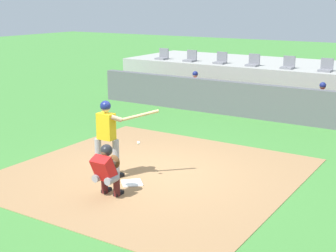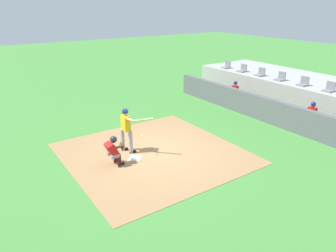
{
  "view_description": "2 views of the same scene",
  "coord_description": "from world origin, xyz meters",
  "px_view_note": "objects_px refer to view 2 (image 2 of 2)",
  "views": [
    {
      "loc": [
        6.06,
        -8.87,
        3.93
      ],
      "look_at": [
        0.0,
        0.7,
        1.0
      ],
      "focal_mm": 51.76,
      "sensor_mm": 36.0,
      "label": 1
    },
    {
      "loc": [
        9.51,
        -5.77,
        5.51
      ],
      "look_at": [
        0.0,
        0.7,
        1.0
      ],
      "focal_mm": 33.71,
      "sensor_mm": 36.0,
      "label": 2
    }
  ],
  "objects_px": {
    "dugout_player_0": "(233,92)",
    "stadium_seat_4": "(303,83)",
    "home_plate": "(135,158)",
    "stadium_seat_2": "(260,74)",
    "stadium_seat_0": "(226,66)",
    "stadium_seat_1": "(242,70)",
    "dugout_player_1": "(310,115)",
    "stadium_seat_5": "(329,89)",
    "catcher_crouched": "(114,149)",
    "stadium_seat_3": "(280,78)",
    "batter_at_plate": "(127,128)"
  },
  "relations": [
    {
      "from": "stadium_seat_1",
      "to": "stadium_seat_5",
      "type": "relative_size",
      "value": 1.0
    },
    {
      "from": "batter_at_plate",
      "to": "stadium_seat_3",
      "type": "relative_size",
      "value": 3.76
    },
    {
      "from": "home_plate",
      "to": "dugout_player_1",
      "type": "height_order",
      "value": "dugout_player_1"
    },
    {
      "from": "dugout_player_0",
      "to": "stadium_seat_2",
      "type": "distance_m",
      "value": 2.21
    },
    {
      "from": "batter_at_plate",
      "to": "stadium_seat_0",
      "type": "xyz_separation_m",
      "value": [
        -5.1,
        10.14,
        0.5
      ]
    },
    {
      "from": "catcher_crouched",
      "to": "stadium_seat_3",
      "type": "distance_m",
      "value": 11.14
    },
    {
      "from": "stadium_seat_0",
      "to": "stadium_seat_1",
      "type": "relative_size",
      "value": 1.0
    },
    {
      "from": "stadium_seat_1",
      "to": "stadium_seat_4",
      "type": "xyz_separation_m",
      "value": [
        4.33,
        0.0,
        0.0
      ]
    },
    {
      "from": "home_plate",
      "to": "stadium_seat_5",
      "type": "relative_size",
      "value": 0.92
    },
    {
      "from": "stadium_seat_5",
      "to": "stadium_seat_2",
      "type": "bearing_deg",
      "value": 180.0
    },
    {
      "from": "dugout_player_0",
      "to": "stadium_seat_5",
      "type": "bearing_deg",
      "value": 24.44
    },
    {
      "from": "stadium_seat_1",
      "to": "stadium_seat_2",
      "type": "xyz_separation_m",
      "value": [
        1.44,
        0.0,
        0.0
      ]
    },
    {
      "from": "stadium_seat_1",
      "to": "stadium_seat_5",
      "type": "xyz_separation_m",
      "value": [
        5.78,
        0.0,
        0.0
      ]
    },
    {
      "from": "catcher_crouched",
      "to": "stadium_seat_1",
      "type": "height_order",
      "value": "stadium_seat_1"
    },
    {
      "from": "stadium_seat_1",
      "to": "dugout_player_0",
      "type": "bearing_deg",
      "value": -57.41
    },
    {
      "from": "catcher_crouched",
      "to": "stadium_seat_3",
      "type": "relative_size",
      "value": 3.2
    },
    {
      "from": "home_plate",
      "to": "stadium_seat_5",
      "type": "height_order",
      "value": "stadium_seat_5"
    },
    {
      "from": "home_plate",
      "to": "dugout_player_0",
      "type": "xyz_separation_m",
      "value": [
        -3.03,
        8.14,
        0.65
      ]
    },
    {
      "from": "dugout_player_0",
      "to": "stadium_seat_3",
      "type": "distance_m",
      "value": 2.72
    },
    {
      "from": "home_plate",
      "to": "stadium_seat_1",
      "type": "distance_m",
      "value": 11.17
    },
    {
      "from": "stadium_seat_2",
      "to": "batter_at_plate",
      "type": "bearing_deg",
      "value": -77.68
    },
    {
      "from": "dugout_player_0",
      "to": "stadium_seat_4",
      "type": "xyz_separation_m",
      "value": [
        3.03,
        2.03,
        0.86
      ]
    },
    {
      "from": "stadium_seat_5",
      "to": "batter_at_plate",
      "type": "bearing_deg",
      "value": -101.79
    },
    {
      "from": "catcher_crouched",
      "to": "stadium_seat_3",
      "type": "xyz_separation_m",
      "value": [
        -1.43,
        11.01,
        0.93
      ]
    },
    {
      "from": "catcher_crouched",
      "to": "stadium_seat_4",
      "type": "distance_m",
      "value": 11.04
    },
    {
      "from": "stadium_seat_1",
      "to": "stadium_seat_3",
      "type": "relative_size",
      "value": 1.0
    },
    {
      "from": "stadium_seat_3",
      "to": "dugout_player_1",
      "type": "bearing_deg",
      "value": -31.54
    },
    {
      "from": "stadium_seat_5",
      "to": "stadium_seat_0",
      "type": "bearing_deg",
      "value": 180.0
    },
    {
      "from": "batter_at_plate",
      "to": "catcher_crouched",
      "type": "distance_m",
      "value": 1.17
    },
    {
      "from": "catcher_crouched",
      "to": "stadium_seat_1",
      "type": "bearing_deg",
      "value": 111.45
    },
    {
      "from": "stadium_seat_0",
      "to": "stadium_seat_3",
      "type": "distance_m",
      "value": 4.33
    },
    {
      "from": "catcher_crouched",
      "to": "dugout_player_1",
      "type": "height_order",
      "value": "dugout_player_1"
    },
    {
      "from": "stadium_seat_2",
      "to": "stadium_seat_4",
      "type": "bearing_deg",
      "value": 0.0
    },
    {
      "from": "home_plate",
      "to": "stadium_seat_2",
      "type": "xyz_separation_m",
      "value": [
        -2.89,
        10.18,
        1.51
      ]
    },
    {
      "from": "stadium_seat_3",
      "to": "stadium_seat_4",
      "type": "xyz_separation_m",
      "value": [
        1.44,
        0.0,
        0.0
      ]
    },
    {
      "from": "batter_at_plate",
      "to": "stadium_seat_1",
      "type": "distance_m",
      "value": 10.8
    },
    {
      "from": "home_plate",
      "to": "catcher_crouched",
      "type": "xyz_separation_m",
      "value": [
        -0.01,
        -0.83,
        0.59
      ]
    },
    {
      "from": "stadium_seat_2",
      "to": "stadium_seat_5",
      "type": "height_order",
      "value": "same"
    },
    {
      "from": "dugout_player_1",
      "to": "dugout_player_0",
      "type": "bearing_deg",
      "value": 180.0
    },
    {
      "from": "stadium_seat_5",
      "to": "dugout_player_0",
      "type": "bearing_deg",
      "value": -155.56
    },
    {
      "from": "stadium_seat_2",
      "to": "dugout_player_1",
      "type": "bearing_deg",
      "value": -23.15
    },
    {
      "from": "home_plate",
      "to": "batter_at_plate",
      "type": "xyz_separation_m",
      "value": [
        -0.67,
        0.04,
        1.01
      ]
    },
    {
      "from": "catcher_crouched",
      "to": "stadium_seat_1",
      "type": "distance_m",
      "value": 11.86
    },
    {
      "from": "catcher_crouched",
      "to": "stadium_seat_4",
      "type": "xyz_separation_m",
      "value": [
        0.01,
        11.01,
        0.93
      ]
    },
    {
      "from": "catcher_crouched",
      "to": "dugout_player_1",
      "type": "distance_m",
      "value": 9.17
    },
    {
      "from": "dugout_player_1",
      "to": "stadium_seat_1",
      "type": "relative_size",
      "value": 2.71
    },
    {
      "from": "home_plate",
      "to": "dugout_player_0",
      "type": "distance_m",
      "value": 8.71
    },
    {
      "from": "dugout_player_0",
      "to": "stadium_seat_1",
      "type": "distance_m",
      "value": 2.56
    },
    {
      "from": "stadium_seat_1",
      "to": "stadium_seat_2",
      "type": "relative_size",
      "value": 1.0
    },
    {
      "from": "stadium_seat_0",
      "to": "stadium_seat_5",
      "type": "distance_m",
      "value": 7.22
    }
  ]
}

